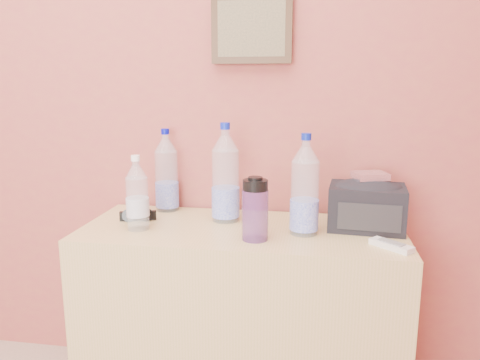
{
  "coord_description": "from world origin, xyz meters",
  "views": [
    {
      "loc": [
        0.73,
        0.19,
        1.21
      ],
      "look_at": [
        0.48,
        1.71,
        0.88
      ],
      "focal_mm": 35.0,
      "sensor_mm": 36.0,
      "label": 1
    }
  ],
  "objects_px": {
    "sunglasses": "(138,216)",
    "pet_large_c": "(225,178)",
    "nalgene_bottle": "(255,209)",
    "pet_large_b": "(167,175)",
    "pet_large_d": "(305,190)",
    "toiletry_bag": "(367,204)",
    "ac_remote": "(391,245)",
    "pet_small": "(137,197)",
    "foil_packet": "(370,176)",
    "dresser": "(242,319)"
  },
  "relations": [
    {
      "from": "dresser",
      "to": "nalgene_bottle",
      "type": "distance_m",
      "value": 0.47
    },
    {
      "from": "dresser",
      "to": "foil_packet",
      "type": "height_order",
      "value": "foil_packet"
    },
    {
      "from": "pet_large_c",
      "to": "toiletry_bag",
      "type": "relative_size",
      "value": 1.42
    },
    {
      "from": "dresser",
      "to": "foil_packet",
      "type": "bearing_deg",
      "value": 11.07
    },
    {
      "from": "pet_large_b",
      "to": "pet_large_d",
      "type": "distance_m",
      "value": 0.59
    },
    {
      "from": "pet_large_b",
      "to": "pet_large_c",
      "type": "xyz_separation_m",
      "value": [
        0.26,
        -0.1,
        0.02
      ]
    },
    {
      "from": "pet_small",
      "to": "sunglasses",
      "type": "distance_m",
      "value": 0.15
    },
    {
      "from": "pet_large_d",
      "to": "nalgene_bottle",
      "type": "distance_m",
      "value": 0.18
    },
    {
      "from": "pet_large_c",
      "to": "foil_packet",
      "type": "xyz_separation_m",
      "value": [
        0.51,
        0.0,
        0.03
      ]
    },
    {
      "from": "pet_large_d",
      "to": "sunglasses",
      "type": "relative_size",
      "value": 2.55
    },
    {
      "from": "nalgene_bottle",
      "to": "toiletry_bag",
      "type": "relative_size",
      "value": 0.82
    },
    {
      "from": "nalgene_bottle",
      "to": "dresser",
      "type": "bearing_deg",
      "value": 118.7
    },
    {
      "from": "dresser",
      "to": "nalgene_bottle",
      "type": "bearing_deg",
      "value": -61.3
    },
    {
      "from": "pet_large_b",
      "to": "ac_remote",
      "type": "distance_m",
      "value": 0.89
    },
    {
      "from": "sunglasses",
      "to": "pet_large_c",
      "type": "bearing_deg",
      "value": -7.42
    },
    {
      "from": "toiletry_bag",
      "to": "ac_remote",
      "type": "bearing_deg",
      "value": -68.31
    },
    {
      "from": "dresser",
      "to": "pet_large_c",
      "type": "bearing_deg",
      "value": 132.0
    },
    {
      "from": "nalgene_bottle",
      "to": "pet_small",
      "type": "bearing_deg",
      "value": 174.01
    },
    {
      "from": "pet_small",
      "to": "sunglasses",
      "type": "height_order",
      "value": "pet_small"
    },
    {
      "from": "pet_large_c",
      "to": "pet_large_d",
      "type": "distance_m",
      "value": 0.31
    },
    {
      "from": "sunglasses",
      "to": "toiletry_bag",
      "type": "relative_size",
      "value": 0.52
    },
    {
      "from": "pet_small",
      "to": "nalgene_bottle",
      "type": "distance_m",
      "value": 0.42
    },
    {
      "from": "pet_small",
      "to": "foil_packet",
      "type": "distance_m",
      "value": 0.81
    },
    {
      "from": "pet_large_b",
      "to": "toiletry_bag",
      "type": "bearing_deg",
      "value": -8.83
    },
    {
      "from": "pet_large_b",
      "to": "sunglasses",
      "type": "relative_size",
      "value": 2.44
    },
    {
      "from": "sunglasses",
      "to": "pet_small",
      "type": "bearing_deg",
      "value": -84.21
    },
    {
      "from": "sunglasses",
      "to": "ac_remote",
      "type": "xyz_separation_m",
      "value": [
        0.88,
        -0.16,
        -0.01
      ]
    },
    {
      "from": "ac_remote",
      "to": "pet_large_d",
      "type": "bearing_deg",
      "value": -157.86
    },
    {
      "from": "pet_small",
      "to": "toiletry_bag",
      "type": "bearing_deg",
      "value": 9.95
    },
    {
      "from": "pet_large_c",
      "to": "foil_packet",
      "type": "height_order",
      "value": "pet_large_c"
    },
    {
      "from": "pet_large_c",
      "to": "foil_packet",
      "type": "bearing_deg",
      "value": 0.52
    },
    {
      "from": "ac_remote",
      "to": "foil_packet",
      "type": "relative_size",
      "value": 1.25
    },
    {
      "from": "pet_large_d",
      "to": "pet_small",
      "type": "height_order",
      "value": "pet_large_d"
    },
    {
      "from": "pet_large_d",
      "to": "sunglasses",
      "type": "distance_m",
      "value": 0.63
    },
    {
      "from": "pet_large_b",
      "to": "pet_large_c",
      "type": "height_order",
      "value": "pet_large_c"
    },
    {
      "from": "pet_large_b",
      "to": "pet_large_d",
      "type": "bearing_deg",
      "value": -21.03
    },
    {
      "from": "sunglasses",
      "to": "foil_packet",
      "type": "relative_size",
      "value": 1.22
    },
    {
      "from": "sunglasses",
      "to": "pet_large_d",
      "type": "bearing_deg",
      "value": -21.65
    },
    {
      "from": "pet_large_c",
      "to": "pet_small",
      "type": "distance_m",
      "value": 0.32
    },
    {
      "from": "pet_large_b",
      "to": "nalgene_bottle",
      "type": "bearing_deg",
      "value": -37.25
    },
    {
      "from": "pet_large_c",
      "to": "pet_large_d",
      "type": "xyz_separation_m",
      "value": [
        0.29,
        -0.11,
        -0.01
      ]
    },
    {
      "from": "pet_small",
      "to": "ac_remote",
      "type": "xyz_separation_m",
      "value": [
        0.84,
        -0.06,
        -0.11
      ]
    },
    {
      "from": "pet_large_c",
      "to": "ac_remote",
      "type": "bearing_deg",
      "value": -20.42
    },
    {
      "from": "dresser",
      "to": "pet_large_d",
      "type": "xyz_separation_m",
      "value": [
        0.22,
        -0.03,
        0.5
      ]
    },
    {
      "from": "pet_large_c",
      "to": "pet_small",
      "type": "xyz_separation_m",
      "value": [
        -0.28,
        -0.15,
        -0.05
      ]
    },
    {
      "from": "nalgene_bottle",
      "to": "ac_remote",
      "type": "height_order",
      "value": "nalgene_bottle"
    },
    {
      "from": "pet_large_b",
      "to": "toiletry_bag",
      "type": "relative_size",
      "value": 1.28
    },
    {
      "from": "foil_packet",
      "to": "ac_remote",
      "type": "bearing_deg",
      "value": -76.54
    },
    {
      "from": "nalgene_bottle",
      "to": "sunglasses",
      "type": "distance_m",
      "value": 0.49
    },
    {
      "from": "dresser",
      "to": "pet_large_d",
      "type": "distance_m",
      "value": 0.55
    }
  ]
}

